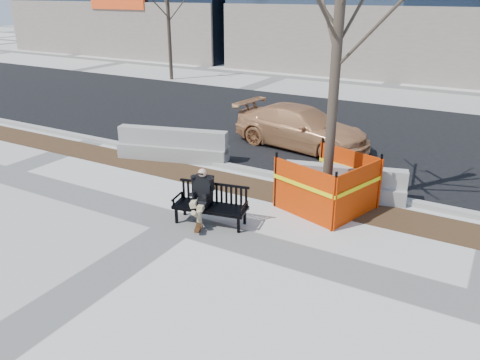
% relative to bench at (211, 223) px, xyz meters
% --- Properties ---
extents(ground, '(120.00, 120.00, 0.00)m').
position_rel_bench_xyz_m(ground, '(-0.55, -0.35, 0.00)').
color(ground, beige).
rests_on(ground, ground).
extents(mulch_strip, '(40.00, 1.20, 0.02)m').
position_rel_bench_xyz_m(mulch_strip, '(-0.55, 2.25, 0.00)').
color(mulch_strip, '#47301C').
rests_on(mulch_strip, ground).
extents(asphalt_street, '(60.00, 10.40, 0.01)m').
position_rel_bench_xyz_m(asphalt_street, '(-0.55, 8.45, 0.00)').
color(asphalt_street, black).
rests_on(asphalt_street, ground).
extents(curb, '(60.00, 0.25, 0.12)m').
position_rel_bench_xyz_m(curb, '(-0.55, 3.20, 0.06)').
color(curb, '#9E9B93').
rests_on(curb, ground).
extents(bench, '(1.74, 0.91, 0.88)m').
position_rel_bench_xyz_m(bench, '(0.00, 0.00, 0.00)').
color(bench, black).
rests_on(bench, ground).
extents(seated_man, '(0.67, 0.94, 1.19)m').
position_rel_bench_xyz_m(seated_man, '(-0.22, 0.00, 0.00)').
color(seated_man, black).
rests_on(seated_man, ground).
extents(tree_fence, '(3.38, 3.38, 6.70)m').
position_rel_bench_xyz_m(tree_fence, '(1.90, 2.05, 0.00)').
color(tree_fence, '#E93400').
rests_on(tree_fence, ground).
extents(sedan, '(4.75, 2.45, 1.32)m').
position_rel_bench_xyz_m(sedan, '(-0.44, 6.08, 0.00)').
color(sedan, tan).
rests_on(sedan, ground).
extents(jersey_barrier_left, '(3.42, 1.57, 0.96)m').
position_rel_bench_xyz_m(jersey_barrier_left, '(-3.32, 3.03, 0.00)').
color(jersey_barrier_left, gray).
rests_on(jersey_barrier_left, ground).
extents(jersey_barrier_right, '(2.96, 1.34, 0.83)m').
position_rel_bench_xyz_m(jersey_barrier_right, '(2.08, 2.79, 0.00)').
color(jersey_barrier_right, '#9C9A92').
rests_on(jersey_barrier_right, ground).
extents(far_tree_left, '(2.43, 2.43, 6.10)m').
position_rel_bench_xyz_m(far_tree_left, '(-11.94, 14.23, 0.00)').
color(far_tree_left, '#44372B').
rests_on(far_tree_left, ground).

